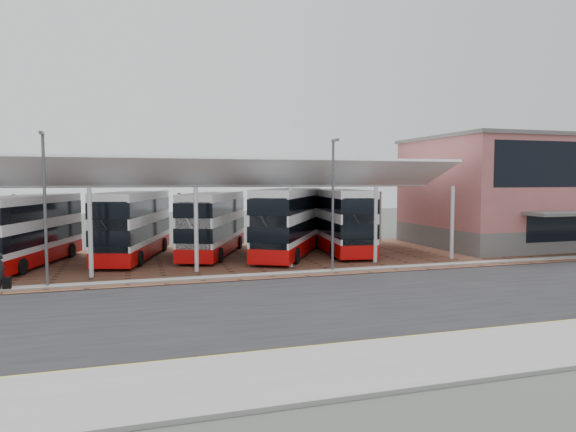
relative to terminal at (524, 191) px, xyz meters
name	(u,v)px	position (x,y,z in m)	size (l,w,h in m)	color
ground	(343,296)	(-23.00, -13.92, -4.66)	(140.00, 140.00, 0.00)	#3F423D
road	(351,301)	(-23.00, -14.92, -4.65)	(120.00, 14.00, 0.02)	black
forecourt	(298,256)	(-21.00, -0.92, -4.63)	(72.00, 16.00, 0.06)	brown
sidewalk	(455,355)	(-23.00, -22.92, -4.59)	(120.00, 4.00, 0.14)	gray
north_kerb	(302,273)	(-23.00, -7.72, -4.59)	(120.00, 0.80, 0.14)	gray
yellow_line_near	(421,338)	(-23.00, -20.92, -4.63)	(120.00, 0.12, 0.01)	yellow
yellow_line_far	(417,336)	(-23.00, -20.62, -4.63)	(120.00, 0.12, 0.01)	yellow
canopy	(186,178)	(-29.00, 0.01, 1.14)	(37.00, 11.63, 7.07)	silver
terminal	(524,191)	(0.00, 0.00, 0.00)	(18.40, 14.40, 9.25)	#5D5B58
lamp_west	(45,205)	(-37.00, -7.65, -0.30)	(0.16, 0.90, 8.07)	#4F5157
lamp_east	(333,201)	(-21.00, -7.65, -0.30)	(0.16, 0.90, 8.07)	#4F5157
bus_1	(29,231)	(-39.15, 0.15, -2.32)	(5.58, 11.38, 4.58)	white
bus_2	(134,225)	(-32.57, 1.40, -2.24)	(5.63, 11.79, 4.74)	white
bus_3	(213,224)	(-26.89, 1.42, -2.30)	(6.65, 11.38, 4.63)	white
bus_4	(289,222)	(-21.59, -0.52, -2.15)	(8.38, 11.73, 4.93)	white
bus_5	(338,221)	(-17.26, 0.49, -2.19)	(4.29, 12.00, 4.84)	white
pedestrian	(1,271)	(-39.13, -7.69, -3.66)	(0.68, 0.45, 1.87)	black
suitcase	(7,284)	(-38.83, -7.92, -4.27)	(0.39, 0.28, 0.67)	black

